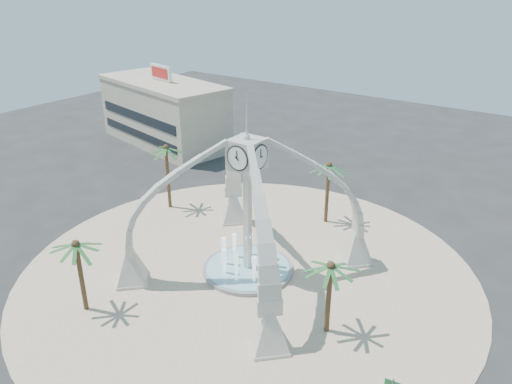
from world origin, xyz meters
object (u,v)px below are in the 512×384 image
Objects in this scene: palm_north at (329,166)px; palm_west at (166,149)px; clock_tower at (247,205)px; palm_east at (331,267)px; fountain at (248,268)px; palm_south at (76,245)px.

palm_west is at bearing -156.48° from palm_north.
palm_north is (16.05, 6.99, -0.62)m from palm_west.
palm_east is at bearing -18.28° from clock_tower.
palm_north is (1.08, 12.50, -0.13)m from clock_tower.
fountain is 13.94m from palm_north.
palm_south is at bearing -108.70° from palm_north.
palm_east is 26.03m from palm_west.
clock_tower is 2.28× the size of palm_west.
palm_west is at bearing 160.53° from palm_east.
palm_east is (9.53, -3.15, -0.90)m from clock_tower.
palm_west reaches higher than palm_south.
palm_east is at bearing -18.28° from fountain.
palm_east reaches higher than fountain.
clock_tower is at bearing -94.95° from palm_north.
palm_south is (-7.15, -11.83, 5.53)m from fountain.
palm_east is 0.82× the size of palm_west.
palm_north is (1.08, 12.50, 6.07)m from fountain.
clock_tower is 12.55m from palm_north.
palm_east is 0.89× the size of palm_north.
palm_west is (-24.51, 8.66, 1.38)m from palm_east.
palm_south reaches higher than fountain.
clock_tower is 2.24× the size of fountain.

